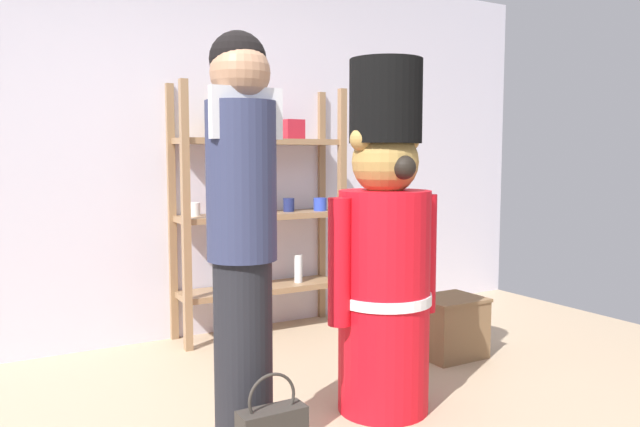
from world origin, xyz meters
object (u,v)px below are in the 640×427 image
(teddy_bear_guard, at_px, (384,255))
(person_shopper, at_px, (242,227))
(merchandise_shelf, at_px, (259,209))
(display_crate, at_px, (450,327))

(teddy_bear_guard, height_order, person_shopper, person_shopper)
(merchandise_shelf, relative_size, person_shopper, 0.99)
(merchandise_shelf, xyz_separation_m, person_shopper, (-0.85, -1.68, 0.09))
(teddy_bear_guard, height_order, display_crate, teddy_bear_guard)
(merchandise_shelf, distance_m, display_crate, 1.52)
(merchandise_shelf, bearing_deg, teddy_bear_guard, -91.66)
(teddy_bear_guard, bearing_deg, display_crate, 28.48)
(merchandise_shelf, distance_m, teddy_bear_guard, 1.55)
(teddy_bear_guard, xyz_separation_m, person_shopper, (-0.80, -0.13, 0.19))
(display_crate, bearing_deg, person_shopper, -160.28)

